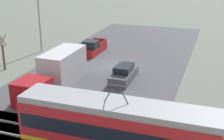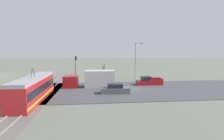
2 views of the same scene
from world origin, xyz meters
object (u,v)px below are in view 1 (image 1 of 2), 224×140
light_rail_tram (116,128)px  street_lamp_near_crossing (39,12)px  pickup_truck (93,48)px  street_tree (3,54)px  sedan_car_0 (124,74)px  box_truck (57,72)px

light_rail_tram → street_lamp_near_crossing: bearing=-48.4°
pickup_truck → light_rail_tram: bearing=116.2°
street_tree → light_rail_tram: bearing=147.0°
sedan_car_0 → light_rail_tram: bearing=104.7°
street_tree → street_lamp_near_crossing: size_ratio=0.44×
box_truck → pickup_truck: (1.08, -11.61, -0.81)m
pickup_truck → street_tree: street_tree is taller
light_rail_tram → sedan_car_0: bearing=-75.3°
light_rail_tram → pickup_truck: size_ratio=2.36×
box_truck → sedan_car_0: box_truck is taller
street_lamp_near_crossing → box_truck: bearing=127.1°
sedan_car_0 → street_tree: size_ratio=1.18×
box_truck → street_lamp_near_crossing: bearing=-52.9°
light_rail_tram → pickup_truck: bearing=-63.8°
box_truck → sedan_car_0: bearing=-146.2°
street_tree → box_truck: bearing=161.9°
light_rail_tram → street_lamp_near_crossing: 25.39m
light_rail_tram → street_lamp_near_crossing: street_lamp_near_crossing is taller
box_truck → street_lamp_near_crossing: 13.75m
pickup_truck → sedan_car_0: pickup_truck is taller
pickup_truck → street_tree: size_ratio=1.32×
light_rail_tram → street_lamp_near_crossing: (16.70, -18.82, 3.46)m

